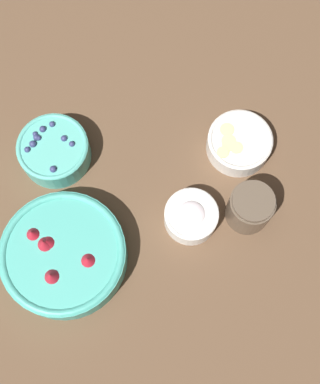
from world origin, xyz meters
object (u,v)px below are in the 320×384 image
(bowl_blueberries, at_px, (54,150))
(jar_chocolate, at_px, (250,208))
(bowl_bananas, at_px, (239,143))
(bowl_strawberries, at_px, (64,255))
(bowl_cream, at_px, (191,216))

(bowl_blueberries, distance_m, jar_chocolate, 0.43)
(bowl_blueberries, distance_m, bowl_bananas, 0.40)
(bowl_blueberries, bearing_deg, bowl_bananas, -33.29)
(bowl_bananas, bearing_deg, jar_chocolate, -121.27)
(bowl_strawberries, distance_m, bowl_cream, 0.27)
(bowl_cream, xyz_separation_m, jar_chocolate, (0.10, -0.06, 0.01))
(bowl_strawberries, height_order, bowl_bananas, bowl_strawberries)
(bowl_strawberries, xyz_separation_m, bowl_blueberries, (0.11, 0.20, -0.00))
(bowl_bananas, height_order, bowl_cream, bowl_cream)
(bowl_blueberries, xyz_separation_m, jar_chocolate, (0.25, -0.35, 0.01))
(bowl_cream, bearing_deg, jar_chocolate, -29.74)
(bowl_strawberries, relative_size, jar_chocolate, 2.57)
(jar_chocolate, bearing_deg, bowl_strawberries, 158.08)
(bowl_blueberries, xyz_separation_m, bowl_bananas, (0.33, -0.22, -0.01))
(bowl_strawberries, distance_m, bowl_blueberries, 0.23)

